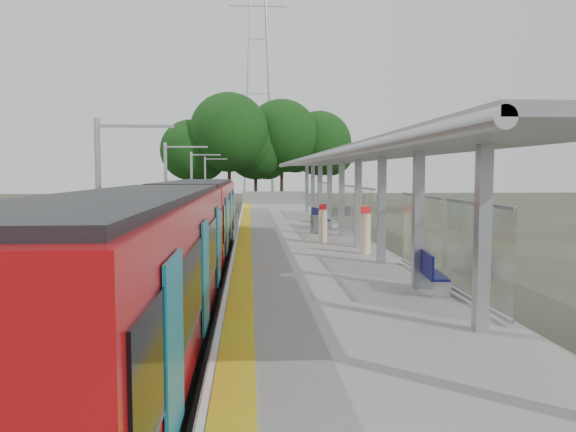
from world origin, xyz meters
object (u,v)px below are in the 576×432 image
Objects in this scene: train at (179,235)px; info_pillar_near at (365,233)px; bench_near at (431,271)px; bench_far at (325,213)px; bench_mid at (319,218)px; litter_bin at (315,224)px; info_pillar_far at (323,226)px.

info_pillar_near is at bearing 24.12° from train.
bench_far is at bearing 95.79° from bench_near.
bench_mid is 1.07× the size of bench_far.
train is at bearing -118.44° from litter_bin.
info_pillar_far reaches higher than bench_mid.
info_pillar_far is at bearing 96.08° from info_pillar_near.
info_pillar_near reaches higher than info_pillar_far.
bench_mid is at bearing 63.58° from info_pillar_far.
train is 15.89× the size of info_pillar_near.
info_pillar_near is at bearing 97.96° from bench_near.
info_pillar_far reaches higher than bench_near.
info_pillar_far is (-1.34, 10.20, 0.17)m from bench_near.
bench_near is 0.93× the size of bench_mid.
info_pillar_far is at bearing -91.06° from litter_bin.
bench_far reaches higher than litter_bin.
bench_mid is (-0.76, 16.18, 0.03)m from bench_near.
train is 11.28m from litter_bin.
bench_far is at bearing 77.45° from litter_bin.
bench_far is at bearing 63.90° from bench_mid.
bench_far is 6.19m from litter_bin.
litter_bin is at bearing 86.69° from info_pillar_near.
bench_near is at bearing -69.35° from bench_far.
bench_far is (0.83, 3.64, -0.04)m from bench_mid.
train is 7.70m from bench_near.
bench_mid is 6.02m from info_pillar_far.
info_pillar_near is 1.06× the size of info_pillar_far.
info_pillar_near reaches higher than bench_mid.
info_pillar_far is at bearing 50.03° from train.
bench_far is 9.73m from info_pillar_far.
bench_far is at bearing 67.18° from train.
train is 7.03m from info_pillar_near.
train is 13.65m from bench_mid.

